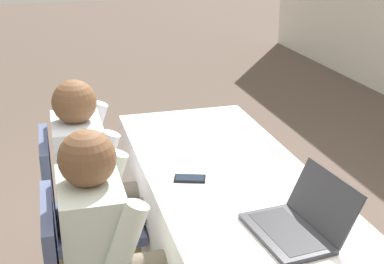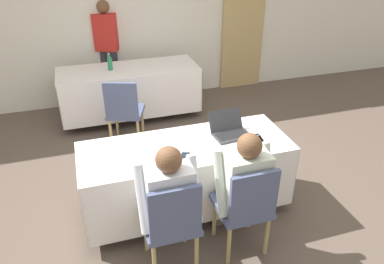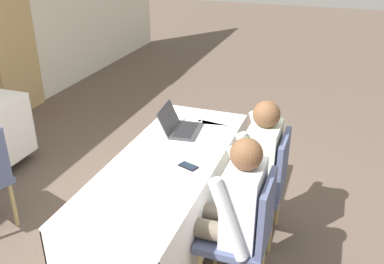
% 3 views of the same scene
% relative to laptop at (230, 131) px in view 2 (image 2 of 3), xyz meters
% --- Properties ---
extents(ground_plane, '(24.00, 24.00, 0.00)m').
position_rel_laptop_xyz_m(ground_plane, '(-0.47, -0.07, -0.80)').
color(ground_plane, brown).
extents(wall_back, '(12.00, 0.06, 2.70)m').
position_rel_laptop_xyz_m(wall_back, '(-0.47, 2.88, 0.55)').
color(wall_back, silver).
rests_on(wall_back, ground_plane).
extents(curtain_panel, '(0.73, 0.04, 2.65)m').
position_rel_laptop_xyz_m(curtain_panel, '(1.38, 2.82, 0.53)').
color(curtain_panel, tan).
rests_on(curtain_panel, ground_plane).
extents(conference_table_near, '(1.98, 0.74, 0.76)m').
position_rel_laptop_xyz_m(conference_table_near, '(-0.47, -0.07, -0.23)').
color(conference_table_near, white).
rests_on(conference_table_near, ground_plane).
extents(conference_table_far, '(1.98, 0.74, 0.76)m').
position_rel_laptop_xyz_m(conference_table_far, '(-0.66, 2.17, -0.23)').
color(conference_table_far, white).
rests_on(conference_table_far, ground_plane).
extents(laptop, '(0.38, 0.34, 0.21)m').
position_rel_laptop_xyz_m(laptop, '(0.00, 0.00, 0.00)').
color(laptop, '#333338').
rests_on(laptop, conference_table_near).
extents(cell_phone, '(0.11, 0.16, 0.01)m').
position_rel_laptop_xyz_m(cell_phone, '(-0.53, -0.26, -0.04)').
color(cell_phone, black).
rests_on(cell_phone, conference_table_near).
extents(paper_beside_laptop, '(0.25, 0.32, 0.00)m').
position_rel_laptop_xyz_m(paper_beside_laptop, '(0.33, -0.24, -0.04)').
color(paper_beside_laptop, white).
rests_on(paper_beside_laptop, conference_table_near).
extents(paper_centre_table, '(0.25, 0.32, 0.00)m').
position_rel_laptop_xyz_m(paper_centre_table, '(0.16, -0.20, -0.04)').
color(paper_centre_table, white).
rests_on(paper_centre_table, conference_table_near).
extents(paper_left_edge, '(0.29, 0.35, 0.00)m').
position_rel_laptop_xyz_m(paper_left_edge, '(0.30, 0.07, -0.04)').
color(paper_left_edge, white).
rests_on(paper_left_edge, conference_table_near).
extents(water_bottle, '(0.07, 0.07, 0.24)m').
position_rel_laptop_xyz_m(water_bottle, '(-0.90, 2.19, 0.07)').
color(water_bottle, '#288456').
rests_on(water_bottle, conference_table_far).
extents(chair_near_left, '(0.44, 0.44, 0.92)m').
position_rel_laptop_xyz_m(chair_near_left, '(-0.79, -0.75, -0.29)').
color(chair_near_left, tan).
rests_on(chair_near_left, ground_plane).
extents(chair_near_right, '(0.44, 0.44, 0.92)m').
position_rel_laptop_xyz_m(chair_near_right, '(-0.15, -0.75, -0.29)').
color(chair_near_right, tan).
rests_on(chair_near_right, ground_plane).
extents(chair_far_spare, '(0.56, 0.56, 0.92)m').
position_rel_laptop_xyz_m(chair_far_spare, '(-0.85, 1.38, -0.29)').
color(chair_far_spare, tan).
rests_on(chair_far_spare, ground_plane).
extents(person_checkered_shirt, '(0.50, 0.52, 1.18)m').
position_rel_laptop_xyz_m(person_checkered_shirt, '(-0.79, -0.65, -0.13)').
color(person_checkered_shirt, '#665B4C').
rests_on(person_checkered_shirt, ground_plane).
extents(person_white_shirt, '(0.50, 0.52, 1.18)m').
position_rel_laptop_xyz_m(person_white_shirt, '(-0.15, -0.65, -0.13)').
color(person_white_shirt, '#665B4C').
rests_on(person_white_shirt, ground_plane).
extents(person_red_shirt, '(0.39, 0.30, 1.59)m').
position_rel_laptop_xyz_m(person_red_shirt, '(-0.86, 2.85, 0.11)').
color(person_red_shirt, '#33333D').
rests_on(person_red_shirt, ground_plane).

